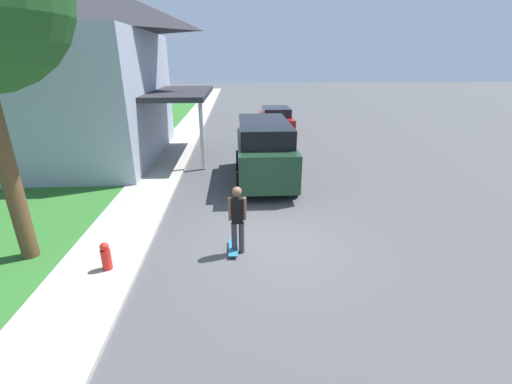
# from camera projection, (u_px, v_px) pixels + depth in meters

# --- Properties ---
(ground_plane) EXTENTS (120.00, 120.00, 0.00)m
(ground_plane) POSITION_uv_depth(u_px,v_px,m) (260.00, 243.00, 8.54)
(ground_plane) COLOR #49494C
(lawn) EXTENTS (10.00, 80.00, 0.08)m
(lawn) POSITION_uv_depth(u_px,v_px,m) (51.00, 172.00, 13.67)
(lawn) COLOR #2D6B28
(lawn) RESTS_ON ground_plane
(sidewalk) EXTENTS (1.80, 80.00, 0.10)m
(sidewalk) POSITION_uv_depth(u_px,v_px,m) (162.00, 170.00, 13.91)
(sidewalk) COLOR #ADA89E
(sidewalk) RESTS_ON ground_plane
(house) EXTENTS (11.29, 8.98, 8.02)m
(house) POSITION_uv_depth(u_px,v_px,m) (47.00, 59.00, 14.19)
(house) COLOR #99A3B2
(house) RESTS_ON lawn
(suv_parked) EXTENTS (2.06, 4.80, 2.20)m
(suv_parked) POSITION_uv_depth(u_px,v_px,m) (264.00, 150.00, 12.47)
(suv_parked) COLOR #193823
(suv_parked) RESTS_ON ground_plane
(car_down_street) EXTENTS (1.99, 4.30, 1.47)m
(car_down_street) POSITION_uv_depth(u_px,v_px,m) (276.00, 119.00, 21.48)
(car_down_street) COLOR maroon
(car_down_street) RESTS_ON ground_plane
(skateboarder) EXTENTS (0.41, 0.22, 1.66)m
(skateboarder) POSITION_uv_depth(u_px,v_px,m) (237.00, 217.00, 7.78)
(skateboarder) COLOR #38383D
(skateboarder) RESTS_ON ground_plane
(skateboard) EXTENTS (0.23, 0.80, 0.10)m
(skateboard) POSITION_uv_depth(u_px,v_px,m) (233.00, 248.00, 8.15)
(skateboard) COLOR #236B99
(skateboard) RESTS_ON ground_plane
(fire_hydrant) EXTENTS (0.20, 0.20, 0.63)m
(fire_hydrant) POSITION_uv_depth(u_px,v_px,m) (106.00, 256.00, 7.20)
(fire_hydrant) COLOR red
(fire_hydrant) RESTS_ON sidewalk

